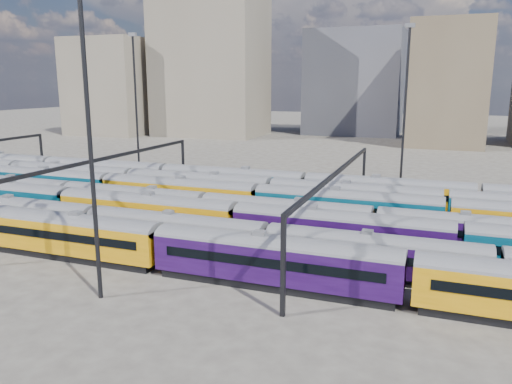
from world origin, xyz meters
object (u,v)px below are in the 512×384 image
(rake_0, at_px, (160,241))
(rake_2, at_px, (68,201))
(rake_1, at_px, (175,228))
(mast_2, at_px, (89,127))

(rake_0, height_order, rake_2, rake_2)
(rake_0, xyz_separation_m, rake_1, (-1.35, 5.00, -0.27))
(mast_2, bearing_deg, rake_1, 89.02)
(mast_2, bearing_deg, rake_2, 135.96)
(rake_1, xyz_separation_m, mast_2, (-0.21, -12.00, 11.38))
(rake_1, relative_size, rake_2, 0.74)
(rake_1, bearing_deg, rake_2, 164.30)
(rake_0, relative_size, mast_2, 5.18)
(rake_2, relative_size, mast_2, 5.27)
(rake_0, height_order, mast_2, mast_2)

